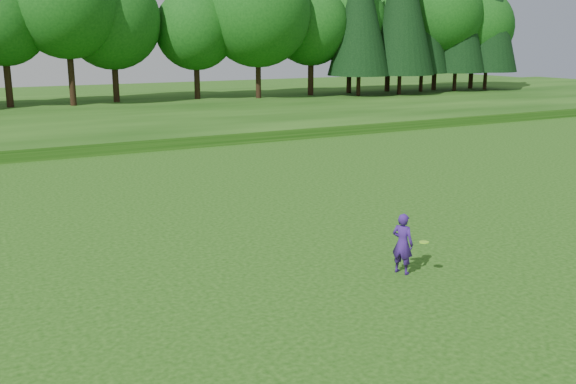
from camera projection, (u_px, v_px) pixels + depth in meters
name	position (u px, v px, depth m)	size (l,w,h in m)	color
ground	(263.00, 287.00, 14.72)	(140.00, 140.00, 0.00)	#16420C
berm	(46.00, 118.00, 43.82)	(130.00, 30.00, 0.60)	#16420C
walking_path	(87.00, 153.00, 31.88)	(130.00, 1.60, 0.04)	gray
treeline	(28.00, 2.00, 45.44)	(104.00, 7.00, 15.00)	#104811
woman	(403.00, 244.00, 15.45)	(0.65, 0.92, 1.50)	#3C1C7F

